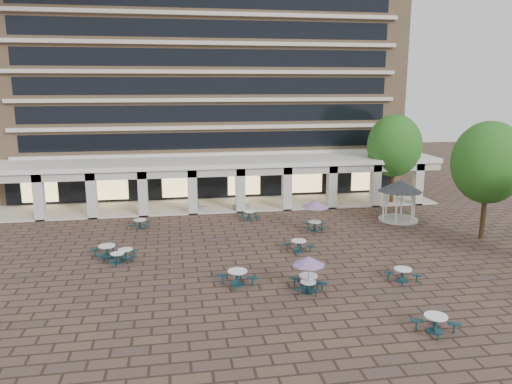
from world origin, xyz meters
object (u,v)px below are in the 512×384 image
picnic_table_2 (435,322)px  gazebo (400,190)px  planter_right (241,205)px  picnic_table_1 (237,276)px  planter_left (197,206)px

picnic_table_2 → gazebo: (6.85, 18.32, 2.09)m
gazebo → planter_right: gazebo is taller
picnic_table_1 → gazebo: gazebo is taller
picnic_table_2 → gazebo: gazebo is taller
planter_left → planter_right: planter_left is taller
picnic_table_1 → planter_left: planter_left is taller
picnic_table_2 → planter_right: (-5.65, 23.90, 0.05)m
planter_left → planter_right: 3.99m
gazebo → planter_right: (-12.51, 5.58, -2.04)m
gazebo → planter_left: gazebo is taller
picnic_table_2 → gazebo: size_ratio=0.60×
picnic_table_1 → planter_right: size_ratio=1.55×
picnic_table_2 → planter_left: bearing=87.8°
planter_left → picnic_table_1: bearing=-85.3°
gazebo → planter_left: 17.53m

